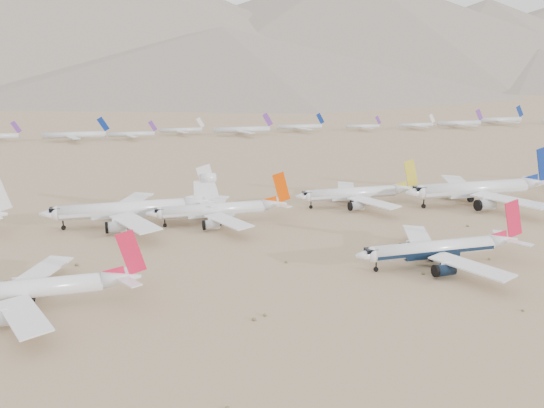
% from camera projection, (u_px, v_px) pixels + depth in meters
% --- Properties ---
extents(ground, '(7000.00, 7000.00, 0.00)m').
position_uv_depth(ground, '(413.00, 271.00, 138.48)').
color(ground, '#826A4B').
rests_on(ground, ground).
extents(main_airliner, '(47.36, 46.26, 16.72)m').
position_uv_depth(main_airliner, '(441.00, 248.00, 141.57)').
color(main_airliner, white).
rests_on(main_airliner, ground).
extents(second_airliner, '(46.47, 45.42, 16.48)m').
position_uv_depth(second_airliner, '(31.00, 289.00, 115.47)').
color(second_airliner, white).
rests_on(second_airliner, ground).
extents(row2_navy_widebody, '(61.11, 59.75, 21.74)m').
position_uv_depth(row2_navy_widebody, '(480.00, 189.00, 204.88)').
color(row2_navy_widebody, white).
rests_on(row2_navy_widebody, ground).
extents(row2_gold_tail, '(47.86, 46.81, 17.04)m').
position_uv_depth(row2_gold_tail, '(357.00, 193.00, 203.21)').
color(row2_gold_tail, white).
rests_on(row2_gold_tail, ground).
extents(row2_orange_tail, '(46.85, 45.83, 16.71)m').
position_uv_depth(row2_orange_tail, '(219.00, 210.00, 179.95)').
color(row2_orange_tail, white).
rests_on(row2_orange_tail, ground).
extents(row2_white_trijet, '(55.39, 54.14, 19.63)m').
position_uv_depth(row2_white_trijet, '(134.00, 208.00, 177.83)').
color(row2_white_trijet, white).
rests_on(row2_white_trijet, ground).
extents(distant_storage_row, '(662.94, 59.72, 15.55)m').
position_uv_depth(distant_storage_row, '(285.00, 128.00, 429.16)').
color(distant_storage_row, silver).
rests_on(distant_storage_row, ground).
extents(mountain_range, '(7354.00, 3024.00, 470.00)m').
position_uv_depth(mountain_range, '(165.00, 22.00, 1647.81)').
color(mountain_range, slate).
rests_on(mountain_range, ground).
extents(foothills, '(4637.50, 1395.00, 155.00)m').
position_uv_depth(foothills, '(376.00, 61.00, 1284.57)').
color(foothills, slate).
rests_on(foothills, ground).
extents(desert_scrub, '(261.14, 121.67, 0.63)m').
position_uv_depth(desert_scrub, '(476.00, 314.00, 113.30)').
color(desert_scrub, brown).
rests_on(desert_scrub, ground).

